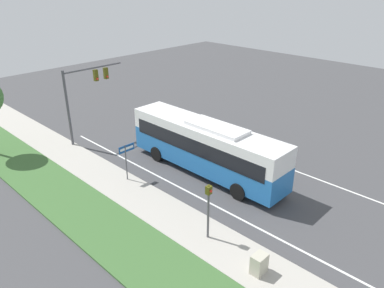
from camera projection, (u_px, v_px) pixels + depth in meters
ground_plane at (249, 183)px, 24.71m from camera, size 80.00×80.00×0.00m
sidewalk at (183, 223)px, 20.64m from camera, size 2.80×80.00×0.12m
grass_verge at (137, 251)px, 18.55m from camera, size 3.60×80.00×0.10m
lane_divider_near at (213, 205)px, 22.36m from camera, size 0.14×30.00×0.01m
lane_divider_far at (279, 165)px, 27.06m from camera, size 0.14×30.00×0.01m
bus at (206, 145)px, 25.20m from camera, size 2.64×12.10×3.74m
signal_gantry at (84, 89)px, 29.30m from camera, size 5.26×0.41×6.11m
pedestrian_signal at (208, 204)px, 18.62m from camera, size 0.28×0.34×3.18m
street_sign at (126, 155)px, 24.24m from camera, size 1.21×0.08×2.64m
utility_cabinet at (259, 264)px, 16.96m from camera, size 0.75×0.55×0.99m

